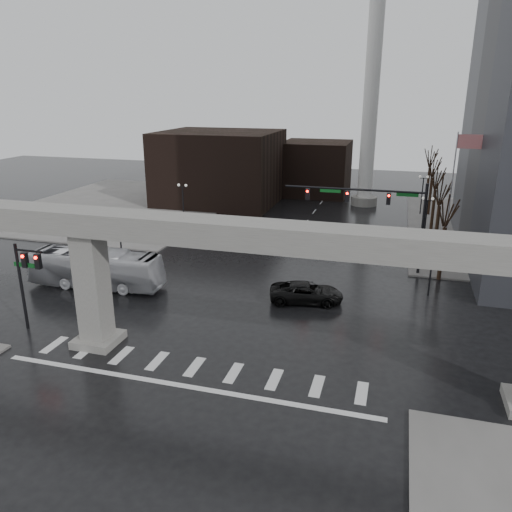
% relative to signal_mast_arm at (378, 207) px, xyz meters
% --- Properties ---
extents(ground, '(160.00, 160.00, 0.00)m').
position_rel_signal_mast_arm_xyz_m(ground, '(-8.99, -18.80, -5.83)').
color(ground, black).
rests_on(ground, ground).
extents(sidewalk_nw, '(28.00, 36.00, 0.15)m').
position_rel_signal_mast_arm_xyz_m(sidewalk_nw, '(-34.99, 17.20, -5.75)').
color(sidewalk_nw, slate).
rests_on(sidewalk_nw, ground).
extents(elevated_guideway, '(48.00, 2.60, 8.70)m').
position_rel_signal_mast_arm_xyz_m(elevated_guideway, '(-7.73, -18.80, 1.05)').
color(elevated_guideway, gray).
rests_on(elevated_guideway, ground).
extents(building_far_left, '(16.00, 14.00, 10.00)m').
position_rel_signal_mast_arm_xyz_m(building_far_left, '(-22.99, 23.20, -0.83)').
color(building_far_left, black).
rests_on(building_far_left, ground).
extents(building_far_mid, '(10.00, 10.00, 8.00)m').
position_rel_signal_mast_arm_xyz_m(building_far_mid, '(-10.99, 33.20, -1.83)').
color(building_far_mid, black).
rests_on(building_far_mid, ground).
extents(smokestack, '(3.60, 3.60, 30.00)m').
position_rel_signal_mast_arm_xyz_m(smokestack, '(-2.99, 27.20, 7.52)').
color(smokestack, silver).
rests_on(smokestack, ground).
extents(signal_mast_arm, '(12.12, 0.43, 8.00)m').
position_rel_signal_mast_arm_xyz_m(signal_mast_arm, '(0.00, 0.00, 0.00)').
color(signal_mast_arm, black).
rests_on(signal_mast_arm, ground).
extents(signal_left_pole, '(2.30, 0.30, 6.00)m').
position_rel_signal_mast_arm_xyz_m(signal_left_pole, '(-21.24, -18.30, -1.76)').
color(signal_left_pole, black).
rests_on(signal_left_pole, ground).
extents(flagpole_assembly, '(2.06, 0.12, 12.00)m').
position_rel_signal_mast_arm_xyz_m(flagpole_assembly, '(6.30, 3.20, 1.70)').
color(flagpole_assembly, silver).
rests_on(flagpole_assembly, ground).
extents(lamp_right_0, '(1.22, 0.32, 5.11)m').
position_rel_signal_mast_arm_xyz_m(lamp_right_0, '(4.51, -4.80, -2.36)').
color(lamp_right_0, black).
rests_on(lamp_right_0, ground).
extents(lamp_right_1, '(1.22, 0.32, 5.11)m').
position_rel_signal_mast_arm_xyz_m(lamp_right_1, '(4.51, 9.20, -2.36)').
color(lamp_right_1, black).
rests_on(lamp_right_1, ground).
extents(lamp_right_2, '(1.22, 0.32, 5.11)m').
position_rel_signal_mast_arm_xyz_m(lamp_right_2, '(4.51, 23.20, -2.36)').
color(lamp_right_2, black).
rests_on(lamp_right_2, ground).
extents(lamp_left_0, '(1.22, 0.32, 5.11)m').
position_rel_signal_mast_arm_xyz_m(lamp_left_0, '(-22.49, -4.80, -2.36)').
color(lamp_left_0, black).
rests_on(lamp_left_0, ground).
extents(lamp_left_1, '(1.22, 0.32, 5.11)m').
position_rel_signal_mast_arm_xyz_m(lamp_left_1, '(-22.49, 9.20, -2.36)').
color(lamp_left_1, black).
rests_on(lamp_left_1, ground).
extents(lamp_left_2, '(1.22, 0.32, 5.11)m').
position_rel_signal_mast_arm_xyz_m(lamp_left_2, '(-22.49, 23.20, -2.36)').
color(lamp_left_2, black).
rests_on(lamp_left_2, ground).
extents(tree_right_0, '(1.09, 1.58, 7.50)m').
position_rel_signal_mast_arm_xyz_m(tree_right_0, '(5.54, -0.78, -3.04)').
color(tree_right_0, black).
rests_on(tree_right_0, ground).
extents(tree_right_1, '(1.09, 1.61, 7.67)m').
position_rel_signal_mast_arm_xyz_m(tree_right_1, '(5.54, 7.22, -2.98)').
color(tree_right_1, black).
rests_on(tree_right_1, ground).
extents(tree_right_2, '(1.10, 1.63, 7.85)m').
position_rel_signal_mast_arm_xyz_m(tree_right_2, '(5.54, 15.22, -2.91)').
color(tree_right_2, black).
rests_on(tree_right_2, ground).
extents(tree_right_3, '(1.11, 1.66, 8.02)m').
position_rel_signal_mast_arm_xyz_m(tree_right_3, '(5.54, 23.22, -2.85)').
color(tree_right_3, black).
rests_on(tree_right_3, ground).
extents(tree_right_4, '(1.12, 1.69, 8.19)m').
position_rel_signal_mast_arm_xyz_m(tree_right_4, '(5.54, 31.22, -2.79)').
color(tree_right_4, black).
rests_on(tree_right_4, ground).
extents(pickup_truck, '(5.88, 3.47, 1.53)m').
position_rel_signal_mast_arm_xyz_m(pickup_truck, '(-4.48, -8.70, -5.06)').
color(pickup_truck, black).
rests_on(pickup_truck, ground).
extents(city_bus, '(11.26, 3.12, 3.11)m').
position_rel_signal_mast_arm_xyz_m(city_bus, '(-21.56, -10.34, -4.28)').
color(city_bus, silver).
rests_on(city_bus, ground).
extents(far_car, '(1.84, 4.47, 1.51)m').
position_rel_signal_mast_arm_xyz_m(far_car, '(-11.37, 7.87, -5.07)').
color(far_car, black).
rests_on(far_car, ground).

